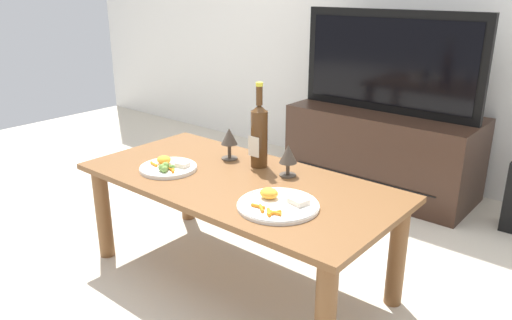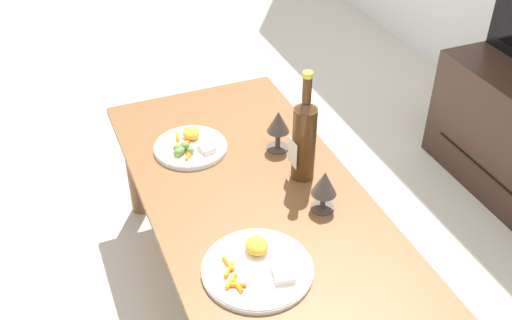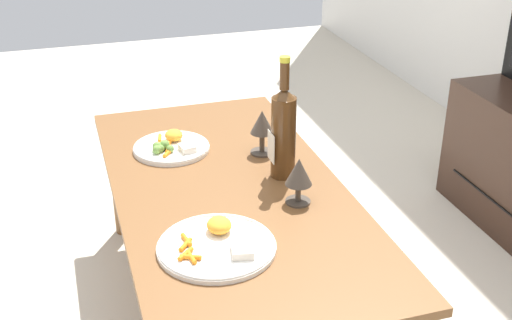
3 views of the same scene
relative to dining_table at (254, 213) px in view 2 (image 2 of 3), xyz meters
The scene contains 7 objects.
ground_plane 0.39m from the dining_table, ahead, with size 6.40×6.40×0.00m, color beige.
dining_table is the anchor object (origin of this frame).
wine_bottle 0.29m from the dining_table, 98.77° to the left, with size 0.07×0.08×0.37m.
goblet_left 0.31m from the dining_table, 139.89° to the left, with size 0.08×0.08×0.15m.
goblet_right 0.27m from the dining_table, 49.47° to the left, with size 0.08×0.08×0.14m.
dinner_plate_left 0.33m from the dining_table, 159.53° to the right, with size 0.25×0.25×0.05m.
dinner_plate_right 0.33m from the dining_table, 20.33° to the right, with size 0.30×0.30×0.05m.
Camera 2 is at (1.34, -0.54, 1.67)m, focal length 42.87 mm.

